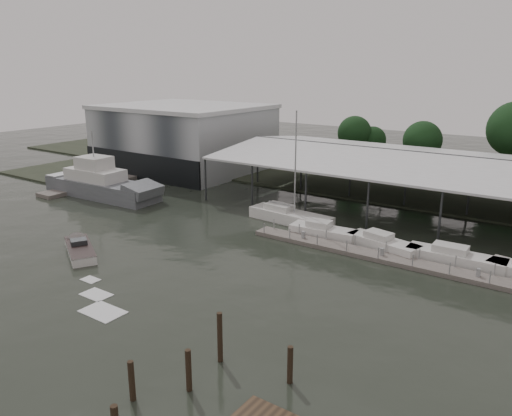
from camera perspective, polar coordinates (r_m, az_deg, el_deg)
The scene contains 14 objects.
ground at distance 44.73m, azimuth -7.81°, elevation -5.90°, with size 200.00×200.00×0.00m, color #242A22.
land_strip_far at distance 79.35m, azimuth 13.21°, elevation 3.57°, with size 140.00×30.00×0.30m.
land_strip_west at distance 92.71m, azimuth -13.49°, elevation 5.30°, with size 20.00×40.00×0.30m.
storage_warehouse at distance 83.32m, azimuth -8.19°, elevation 8.03°, with size 24.50×20.50×10.50m.
covered_boat_shed at distance 60.22m, azimuth 23.52°, elevation 4.68°, with size 58.24×24.00×6.96m.
trawler_dock at distance 75.16m, azimuth -17.48°, elevation 2.69°, with size 3.00×18.00×0.50m.
floating_dock at distance 45.45m, azimuth 15.35°, elevation -5.71°, with size 28.00×2.00×1.40m.
grey_trawler at distance 68.18m, azimuth -17.18°, elevation 2.56°, with size 17.77×5.40×8.84m.
white_sailboat at distance 54.72m, azimuth 3.83°, elevation -0.97°, with size 9.91×3.36×12.33m.
speedboat_underway at distance 48.81m, azimuth -19.55°, elevation -4.32°, with size 16.71×10.13×2.00m.
moored_cruiser_0 at distance 50.27m, azimuth 7.65°, elevation -2.66°, with size 6.84×2.67×1.70m.
moored_cruiser_1 at distance 47.99m, azimuth 14.27°, elevation -3.94°, with size 7.29×3.71×1.70m.
moored_cruiser_2 at distance 46.50m, azimuth 21.76°, elevation -5.27°, with size 8.21×2.40×1.70m.
mooring_pilings at distance 26.51m, azimuth -8.63°, elevation -20.09°, with size 6.15×10.75×3.74m.
Camera 1 is at (28.59, -30.17, 16.53)m, focal length 35.00 mm.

